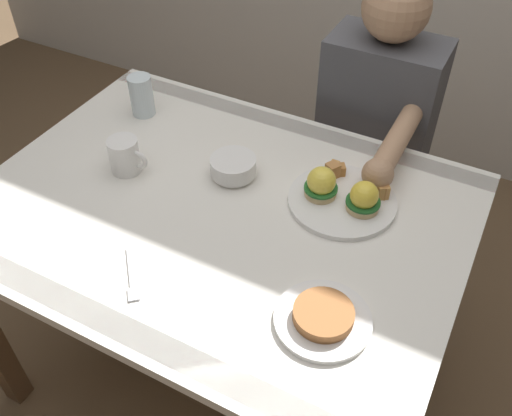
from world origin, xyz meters
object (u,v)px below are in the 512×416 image
object	(u,v)px
coffee_mug	(125,155)
diner_person	(373,133)
fork	(132,277)
water_glass_near	(142,98)
eggs_benedict_plate	(343,194)
fruit_bowl	(233,167)
side_plate	(323,317)
dining_table	(220,236)

from	to	relation	value
coffee_mug	diner_person	distance (m)	0.78
fork	water_glass_near	world-z (taller)	water_glass_near
eggs_benedict_plate	diner_person	world-z (taller)	diner_person
fruit_bowl	fork	distance (m)	0.41
fruit_bowl	diner_person	xyz separation A→B (m)	(0.23, 0.48, -0.12)
coffee_mug	side_plate	world-z (taller)	coffee_mug
diner_person	fork	bearing A→B (deg)	-106.28
fork	diner_person	bearing A→B (deg)	73.72
fork	water_glass_near	xyz separation A→B (m)	(-0.36, 0.54, 0.05)
coffee_mug	diner_person	world-z (taller)	diner_person
eggs_benedict_plate	water_glass_near	size ratio (longest dim) A/B	2.21
eggs_benedict_plate	side_plate	size ratio (longest dim) A/B	1.35
dining_table	coffee_mug	xyz separation A→B (m)	(-0.28, 0.01, 0.16)
coffee_mug	dining_table	bearing A→B (deg)	-2.14
diner_person	coffee_mug	bearing A→B (deg)	-129.86
coffee_mug	fork	world-z (taller)	coffee_mug
side_plate	dining_table	bearing A→B (deg)	151.46
coffee_mug	side_plate	size ratio (longest dim) A/B	0.56
fruit_bowl	coffee_mug	bearing A→B (deg)	-157.03
side_plate	diner_person	world-z (taller)	diner_person
fruit_bowl	fork	bearing A→B (deg)	-93.62
dining_table	coffee_mug	world-z (taller)	coffee_mug
coffee_mug	diner_person	size ratio (longest dim) A/B	0.10
water_glass_near	eggs_benedict_plate	bearing A→B (deg)	-8.17
fruit_bowl	eggs_benedict_plate	bearing A→B (deg)	6.60
side_plate	eggs_benedict_plate	bearing A→B (deg)	105.08
fork	side_plate	distance (m)	0.42
eggs_benedict_plate	fruit_bowl	world-z (taller)	eggs_benedict_plate
fork	diner_person	size ratio (longest dim) A/B	0.11
dining_table	diner_person	xyz separation A→B (m)	(0.21, 0.60, 0.02)
side_plate	fruit_bowl	bearing A→B (deg)	140.53
dining_table	eggs_benedict_plate	bearing A→B (deg)	29.94
coffee_mug	water_glass_near	bearing A→B (deg)	116.84
fruit_bowl	water_glass_near	world-z (taller)	water_glass_near
side_plate	water_glass_near	bearing A→B (deg)	149.71
dining_table	eggs_benedict_plate	world-z (taller)	eggs_benedict_plate
side_plate	fork	bearing A→B (deg)	-168.10
coffee_mug	side_plate	bearing A→B (deg)	-17.84
water_glass_near	side_plate	world-z (taller)	water_glass_near
fork	water_glass_near	distance (m)	0.64
water_glass_near	diner_person	bearing A→B (deg)	29.63
coffee_mug	fork	bearing A→B (deg)	-51.53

